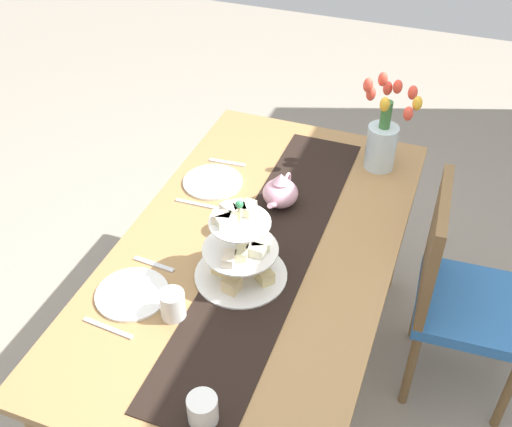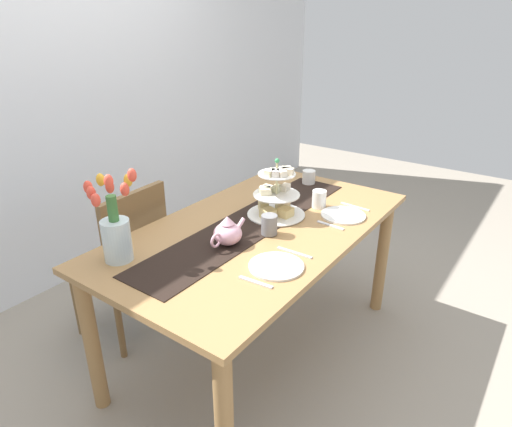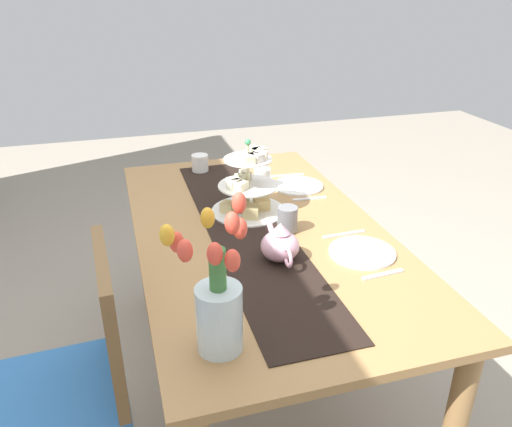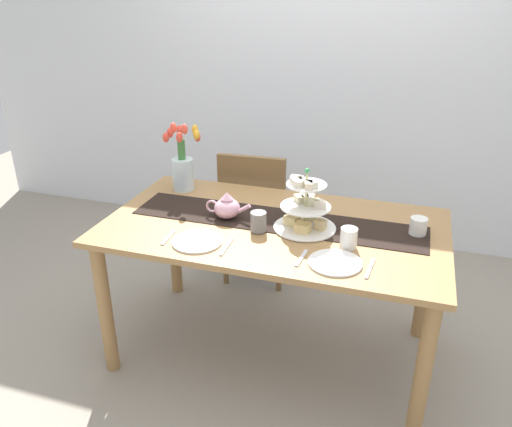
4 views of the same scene
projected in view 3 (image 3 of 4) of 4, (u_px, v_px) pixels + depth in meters
ground_plane at (259, 382)px, 2.25m from camera, size 8.00×8.00×0.00m
dining_table at (259, 253)px, 1.96m from camera, size 1.66×0.91×0.77m
chair_left at (79, 374)px, 1.59m from camera, size 0.44×0.44×0.91m
table_runner at (247, 230)px, 1.90m from camera, size 1.46×0.29×0.00m
tiered_cake_stand at (248, 189)px, 2.00m from camera, size 0.30×0.30×0.30m
teapot at (280, 245)px, 1.68m from camera, size 0.24×0.13×0.14m
tulip_vase at (218, 301)px, 1.25m from camera, size 0.21×0.22×0.40m
cream_jug at (200, 163)px, 2.46m from camera, size 0.08×0.08×0.08m
dinner_plate_left at (362, 252)px, 1.74m from camera, size 0.23×0.23×0.01m
fork_left at (383, 274)px, 1.62m from camera, size 0.03×0.15×0.01m
knife_left at (344, 234)px, 1.87m from camera, size 0.02×0.17×0.01m
dinner_plate_right at (298, 186)px, 2.29m from camera, size 0.23×0.23×0.01m
fork_right at (310, 199)px, 2.17m from camera, size 0.03×0.15×0.01m
knife_right at (287, 175)px, 2.42m from camera, size 0.03×0.17×0.01m
mug_grey at (287, 219)px, 1.88m from camera, size 0.08×0.08×0.09m
mug_white_text at (262, 178)px, 2.26m from camera, size 0.08×0.08×0.09m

